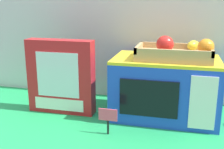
{
  "coord_description": "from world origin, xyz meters",
  "views": [
    {
      "loc": [
        0.24,
        -1.11,
        0.49
      ],
      "look_at": [
        -0.04,
        -0.0,
        0.18
      ],
      "focal_mm": 44.98,
      "sensor_mm": 36.0,
      "label": 1
    }
  ],
  "objects_px": {
    "toy_microwave": "(165,88)",
    "cookie_set_box": "(61,77)",
    "food_groups_crate": "(176,52)",
    "price_sign": "(108,117)"
  },
  "relations": [
    {
      "from": "toy_microwave",
      "to": "food_groups_crate",
      "type": "relative_size",
      "value": 1.46
    },
    {
      "from": "toy_microwave",
      "to": "cookie_set_box",
      "type": "bearing_deg",
      "value": -172.26
    },
    {
      "from": "food_groups_crate",
      "to": "price_sign",
      "type": "bearing_deg",
      "value": -137.88
    },
    {
      "from": "cookie_set_box",
      "to": "price_sign",
      "type": "bearing_deg",
      "value": -32.69
    },
    {
      "from": "toy_microwave",
      "to": "food_groups_crate",
      "type": "distance_m",
      "value": 0.16
    },
    {
      "from": "food_groups_crate",
      "to": "price_sign",
      "type": "height_order",
      "value": "food_groups_crate"
    },
    {
      "from": "food_groups_crate",
      "to": "cookie_set_box",
      "type": "bearing_deg",
      "value": -175.29
    },
    {
      "from": "food_groups_crate",
      "to": "price_sign",
      "type": "distance_m",
      "value": 0.37
    },
    {
      "from": "food_groups_crate",
      "to": "toy_microwave",
      "type": "bearing_deg",
      "value": 150.78
    },
    {
      "from": "toy_microwave",
      "to": "price_sign",
      "type": "height_order",
      "value": "toy_microwave"
    }
  ]
}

